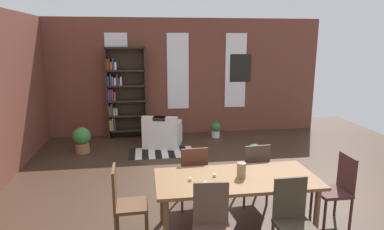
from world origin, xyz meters
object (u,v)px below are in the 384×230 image
at_px(vase_on_table, 241,170).
at_px(potted_plant_by_shelf, 254,155).
at_px(dining_table, 236,183).
at_px(dining_chair_head_left, 125,201).
at_px(dining_chair_near_right, 293,219).
at_px(dining_chair_head_right, 337,187).
at_px(bookshelf_tall, 124,93).
at_px(potted_plant_corner, 82,139).
at_px(dining_chair_near_left, 212,226).
at_px(dining_chair_far_right, 254,172).
at_px(armchair_white, 162,134).
at_px(dining_chair_far_left, 193,175).
at_px(potted_plant_window, 216,129).

height_order(vase_on_table, potted_plant_by_shelf, vase_on_table).
relative_size(dining_table, dining_chair_head_left, 2.13).
relative_size(dining_chair_near_right, dining_chair_head_left, 1.00).
xyz_separation_m(dining_chair_head_right, bookshelf_tall, (-2.99, 4.62, 0.63)).
bearing_deg(potted_plant_corner, vase_on_table, -54.08).
distance_m(dining_chair_near_left, potted_plant_by_shelf, 3.11).
bearing_deg(dining_table, dining_chair_head_left, -179.92).
relative_size(dining_chair_near_right, dining_chair_near_left, 1.00).
xyz_separation_m(dining_chair_far_right, potted_plant_by_shelf, (0.48, 1.39, -0.25)).
height_order(armchair_white, potted_plant_by_shelf, armchair_white).
xyz_separation_m(dining_chair_head_right, dining_chair_head_left, (-2.77, -0.00, 0.00)).
relative_size(dining_chair_head_right, potted_plant_corner, 1.68).
distance_m(vase_on_table, dining_chair_far_right, 0.86).
bearing_deg(vase_on_table, dining_table, 180.00).
bearing_deg(vase_on_table, dining_chair_head_left, -179.92).
xyz_separation_m(dining_chair_far_right, dining_chair_head_right, (0.92, -0.69, 0.00)).
bearing_deg(bookshelf_tall, potted_plant_by_shelf, -44.92).
bearing_deg(bookshelf_tall, dining_table, -70.82).
distance_m(dining_chair_near_right, dining_chair_far_left, 1.64).
distance_m(dining_chair_near_left, potted_plant_window, 5.09).
relative_size(dining_table, dining_chair_far_left, 2.13).
bearing_deg(dining_chair_near_left, dining_chair_far_left, 90.04).
bearing_deg(dining_table, dining_chair_far_left, 123.22).
relative_size(dining_chair_head_right, potted_plant_by_shelf, 1.98).
bearing_deg(dining_chair_near_right, dining_chair_far_right, 89.65).
bearing_deg(armchair_white, dining_chair_near_left, -86.60).
distance_m(dining_table, dining_chair_near_left, 0.83).
relative_size(vase_on_table, dining_chair_far_left, 0.20).
height_order(dining_table, bookshelf_tall, bookshelf_tall).
xyz_separation_m(dining_table, potted_plant_corner, (-2.48, 3.51, -0.36)).
xyz_separation_m(dining_chair_near_left, dining_chair_far_left, (-0.00, 1.37, 0.00)).
relative_size(vase_on_table, potted_plant_corner, 0.33).
xyz_separation_m(vase_on_table, dining_chair_head_right, (1.32, -0.00, -0.32)).
height_order(dining_chair_far_left, dining_chair_head_left, same).
relative_size(bookshelf_tall, potted_plant_corner, 3.99).
bearing_deg(dining_table, dining_chair_head_right, -0.01).
bearing_deg(dining_chair_near_right, potted_plant_window, 87.53).
bearing_deg(dining_chair_far_right, potted_plant_window, 86.72).
height_order(armchair_white, potted_plant_corner, armchair_white).
xyz_separation_m(bookshelf_tall, armchair_white, (0.90, -0.86, -0.86)).
bearing_deg(potted_plant_corner, dining_chair_near_right, -55.04).
xyz_separation_m(vase_on_table, dining_chair_far_right, (0.40, 0.69, -0.32)).
relative_size(dining_chair_head_right, dining_chair_far_left, 1.00).
relative_size(dining_chair_head_right, potted_plant_window, 2.47).
bearing_deg(dining_chair_head_right, dining_chair_far_left, 159.46).
distance_m(dining_chair_head_left, potted_plant_corner, 3.69).
bearing_deg(dining_chair_far_left, dining_chair_head_left, -143.61).
xyz_separation_m(vase_on_table, potted_plant_corner, (-2.54, 3.51, -0.53)).
relative_size(dining_table, bookshelf_tall, 0.90).
distance_m(dining_chair_head_right, dining_chair_near_right, 1.16).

